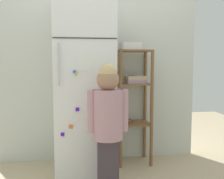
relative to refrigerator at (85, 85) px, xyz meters
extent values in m
plane|color=tan|center=(0.14, -0.02, -0.90)|extent=(6.00, 6.00, 0.00)
cube|color=silver|center=(0.14, 0.31, 0.25)|extent=(2.36, 0.03, 2.31)
cube|color=white|center=(0.00, 0.00, 0.00)|extent=(0.60, 0.56, 1.81)
cube|color=black|center=(0.00, -0.28, 0.46)|extent=(0.59, 0.01, 0.01)
cylinder|color=silver|center=(-0.24, -0.30, 0.21)|extent=(0.02, 0.02, 0.39)
cube|color=white|center=(-0.01, -0.28, 0.24)|extent=(0.14, 0.01, 0.17)
cube|color=#3B6BE8|center=(-0.10, -0.28, 0.15)|extent=(0.03, 0.02, 0.03)
cube|color=#4C15C0|center=(-0.22, -0.28, -0.44)|extent=(0.03, 0.01, 0.03)
cube|color=gold|center=(-0.09, -0.28, 0.13)|extent=(0.03, 0.01, 0.03)
cube|color=orange|center=(-0.14, -0.28, -0.37)|extent=(0.04, 0.02, 0.04)
cube|color=#5316D4|center=(-0.08, -0.28, -0.21)|extent=(0.03, 0.01, 0.03)
cube|color=#473A44|center=(0.19, -0.48, -0.67)|extent=(0.18, 0.12, 0.46)
cylinder|color=#BF8C99|center=(0.19, -0.48, -0.22)|extent=(0.26, 0.26, 0.44)
sphere|color=#BF8C99|center=(0.19, -0.40, -0.02)|extent=(0.12, 0.12, 0.12)
sphere|color=#A87A5B|center=(0.19, -0.48, 0.08)|extent=(0.20, 0.20, 0.20)
sphere|color=tan|center=(0.19, -0.48, 0.14)|extent=(0.17, 0.17, 0.17)
cylinder|color=#BF8C99|center=(0.04, -0.48, -0.19)|extent=(0.07, 0.07, 0.37)
cylinder|color=#BF8C99|center=(0.33, -0.48, -0.19)|extent=(0.07, 0.07, 0.37)
cylinder|color=brown|center=(0.38, -0.02, -0.27)|extent=(0.04, 0.04, 1.27)
cylinder|color=brown|center=(0.72, -0.02, -0.27)|extent=(0.04, 0.04, 1.27)
cylinder|color=brown|center=(0.38, 0.26, -0.27)|extent=(0.04, 0.04, 1.27)
cylinder|color=brown|center=(0.72, 0.26, -0.27)|extent=(0.04, 0.04, 1.27)
cube|color=brown|center=(0.55, 0.12, 0.36)|extent=(0.36, 0.30, 0.02)
cube|color=brown|center=(0.55, 0.12, 0.00)|extent=(0.36, 0.30, 0.02)
cube|color=brown|center=(0.55, 0.12, -0.45)|extent=(0.36, 0.30, 0.02)
cube|color=#B293A3|center=(0.58, 0.11, 0.03)|extent=(0.22, 0.18, 0.04)
cube|color=#C6AD8E|center=(0.57, 0.12, 0.07)|extent=(0.22, 0.18, 0.04)
cylinder|color=brown|center=(0.48, 0.12, -0.42)|extent=(0.10, 0.10, 0.04)
cube|color=white|center=(0.52, 0.14, 0.37)|extent=(0.21, 0.18, 0.01)
cube|color=white|center=(0.52, 0.05, 0.41)|extent=(0.21, 0.01, 0.08)
cube|color=white|center=(0.52, 0.23, 0.41)|extent=(0.21, 0.01, 0.08)
cube|color=white|center=(0.42, 0.14, 0.41)|extent=(0.01, 0.18, 0.08)
cube|color=white|center=(0.62, 0.14, 0.41)|extent=(0.01, 0.18, 0.08)
sphere|color=#BF4B1D|center=(0.55, 0.12, 0.41)|extent=(0.07, 0.07, 0.07)
sphere|color=#B34014|center=(0.51, 0.17, 0.42)|extent=(0.08, 0.08, 0.08)
sphere|color=orange|center=(0.49, 0.12, 0.42)|extent=(0.08, 0.08, 0.08)
camera|label=1|loc=(-0.09, -2.74, 0.22)|focal=42.07mm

